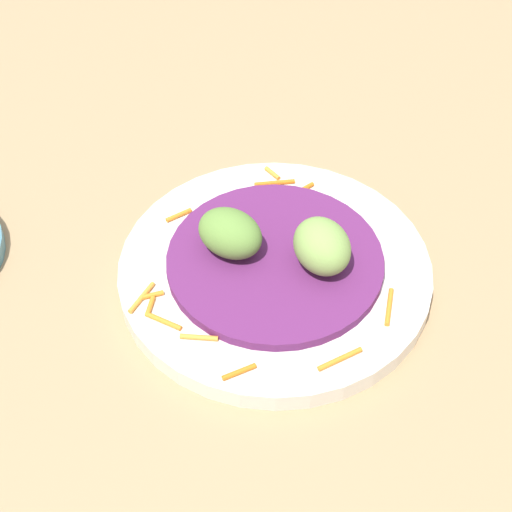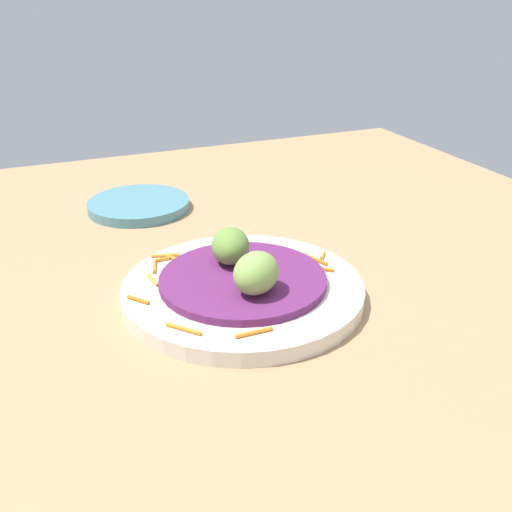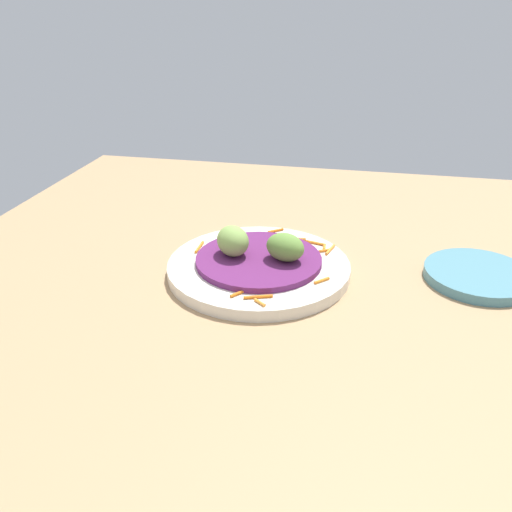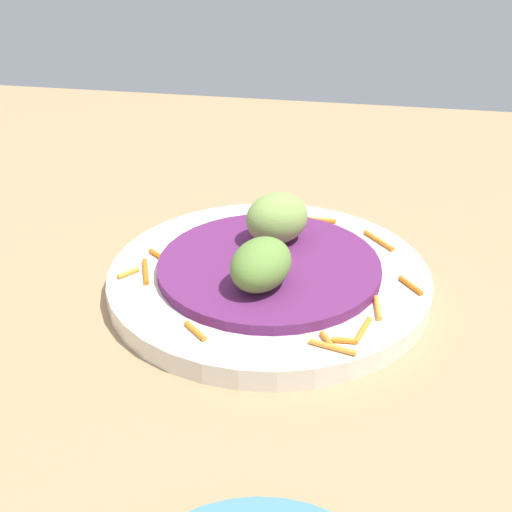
% 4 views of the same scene
% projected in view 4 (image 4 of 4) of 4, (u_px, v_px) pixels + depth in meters
% --- Properties ---
extents(table_surface, '(1.10, 1.10, 0.02)m').
position_uv_depth(table_surface, '(227.00, 332.00, 0.59)').
color(table_surface, tan).
rests_on(table_surface, ground).
extents(main_plate, '(0.26, 0.26, 0.02)m').
position_uv_depth(main_plate, '(269.00, 281.00, 0.62)').
color(main_plate, silver).
rests_on(main_plate, table_surface).
extents(cabbage_bed, '(0.18, 0.18, 0.01)m').
position_uv_depth(cabbage_bed, '(269.00, 267.00, 0.61)').
color(cabbage_bed, '#60235B').
rests_on(cabbage_bed, main_plate).
extents(carrot_garnish, '(0.20, 0.24, 0.00)m').
position_uv_depth(carrot_garnish, '(295.00, 287.00, 0.59)').
color(carrot_garnish, orange).
rests_on(carrot_garnish, main_plate).
extents(guac_scoop_left, '(0.07, 0.07, 0.04)m').
position_uv_depth(guac_scoop_left, '(277.00, 218.00, 0.63)').
color(guac_scoop_left, '#84A851').
rests_on(guac_scoop_left, cabbage_bed).
extents(guac_scoop_center, '(0.07, 0.06, 0.04)m').
position_uv_depth(guac_scoop_center, '(261.00, 265.00, 0.57)').
color(guac_scoop_center, olive).
rests_on(guac_scoop_center, cabbage_bed).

